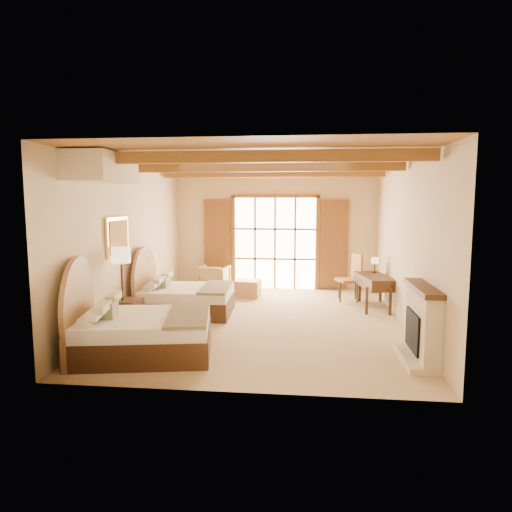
# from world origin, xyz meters

# --- Properties ---
(floor) EXTENTS (7.00, 7.00, 0.00)m
(floor) POSITION_xyz_m (0.00, 0.00, 0.00)
(floor) COLOR #CBB089
(floor) RESTS_ON ground
(wall_back) EXTENTS (5.50, 0.00, 5.50)m
(wall_back) POSITION_xyz_m (0.00, 3.50, 1.60)
(wall_back) COLOR beige
(wall_back) RESTS_ON ground
(wall_left) EXTENTS (0.00, 7.00, 7.00)m
(wall_left) POSITION_xyz_m (-2.75, 0.00, 1.60)
(wall_left) COLOR beige
(wall_left) RESTS_ON ground
(wall_right) EXTENTS (0.00, 7.00, 7.00)m
(wall_right) POSITION_xyz_m (2.75, 0.00, 1.60)
(wall_right) COLOR beige
(wall_right) RESTS_ON ground
(ceiling) EXTENTS (7.00, 7.00, 0.00)m
(ceiling) POSITION_xyz_m (0.00, 0.00, 3.20)
(ceiling) COLOR #A7713A
(ceiling) RESTS_ON ground
(ceiling_beams) EXTENTS (5.39, 4.60, 0.18)m
(ceiling_beams) POSITION_xyz_m (0.00, 0.00, 3.08)
(ceiling_beams) COLOR #945E2B
(ceiling_beams) RESTS_ON ceiling
(french_doors) EXTENTS (3.95, 0.08, 2.60)m
(french_doors) POSITION_xyz_m (0.00, 3.44, 1.25)
(french_doors) COLOR white
(french_doors) RESTS_ON ground
(fireplace) EXTENTS (0.46, 1.40, 1.16)m
(fireplace) POSITION_xyz_m (2.60, -2.00, 0.51)
(fireplace) COLOR beige
(fireplace) RESTS_ON ground
(painting) EXTENTS (0.06, 0.95, 0.75)m
(painting) POSITION_xyz_m (-2.70, -0.75, 1.75)
(painting) COLOR #EFC04B
(painting) RESTS_ON wall_left
(canopy_valance) EXTENTS (0.70, 1.40, 0.45)m
(canopy_valance) POSITION_xyz_m (-2.40, -2.00, 2.95)
(canopy_valance) COLOR #F9E9C9
(canopy_valance) RESTS_ON ceiling
(bed_near) EXTENTS (2.35, 1.92, 1.37)m
(bed_near) POSITION_xyz_m (-1.85, -2.23, 0.42)
(bed_near) COLOR #472F18
(bed_near) RESTS_ON floor
(bed_far) EXTENTS (1.98, 1.52, 1.27)m
(bed_far) POSITION_xyz_m (-1.85, 0.38, 0.38)
(bed_far) COLOR #472F18
(bed_far) RESTS_ON floor
(nightstand) EXTENTS (0.54, 0.54, 0.61)m
(nightstand) POSITION_xyz_m (-2.48, -1.01, 0.30)
(nightstand) COLOR #472F18
(nightstand) RESTS_ON floor
(floor_lamp) EXTENTS (0.34, 0.34, 1.59)m
(floor_lamp) POSITION_xyz_m (-2.50, -1.11, 1.35)
(floor_lamp) COLOR #331E14
(floor_lamp) RESTS_ON floor
(armchair) EXTENTS (0.83, 0.85, 0.70)m
(armchair) POSITION_xyz_m (-1.60, 2.89, 0.35)
(armchair) COLOR tan
(armchair) RESTS_ON floor
(ottoman) EXTENTS (0.63, 0.63, 0.43)m
(ottoman) POSITION_xyz_m (-0.60, 2.29, 0.21)
(ottoman) COLOR #A96945
(ottoman) RESTS_ON floor
(desk) EXTENTS (0.83, 1.46, 0.74)m
(desk) POSITION_xyz_m (2.40, 1.40, 0.40)
(desk) COLOR #472F18
(desk) RESTS_ON floor
(desk_chair) EXTENTS (0.66, 0.65, 1.14)m
(desk_chair) POSITION_xyz_m (1.91, 2.10, 0.35)
(desk_chair) COLOR #B66F3E
(desk_chair) RESTS_ON floor
(desk_lamp) EXTENTS (0.18, 0.18, 0.35)m
(desk_lamp) POSITION_xyz_m (2.47, 1.86, 1.01)
(desk_lamp) COLOR #331E14
(desk_lamp) RESTS_ON desk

